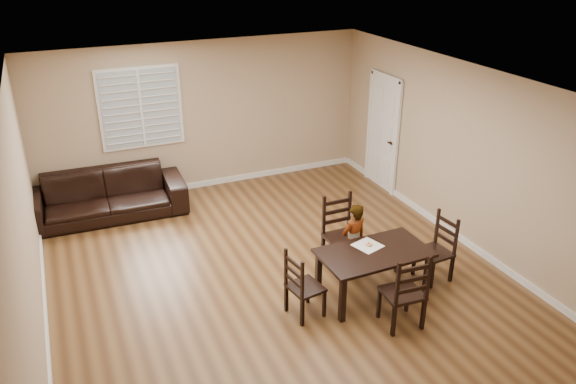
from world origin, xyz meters
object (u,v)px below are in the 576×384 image
object	(u,v)px
child	(353,241)
donut	(369,244)
chair_left	(298,289)
chair_right	(441,249)
sofa	(106,195)
chair_near	(338,232)
chair_far	(408,297)
dining_table	(374,257)

from	to	relation	value
child	donut	size ratio (longest dim) A/B	11.90
chair_left	chair_right	xyz separation A→B (m)	(2.17, 0.06, 0.02)
chair_right	sofa	xyz separation A→B (m)	(-3.96, 3.73, -0.05)
chair_near	donut	xyz separation A→B (m)	(0.03, -0.76, 0.21)
chair_far	chair_left	world-z (taller)	chair_far
chair_far	sofa	xyz separation A→B (m)	(-2.88, 4.52, -0.08)
dining_table	chair_left	bearing A→B (deg)	-179.12
dining_table	chair_near	xyz separation A→B (m)	(-0.01, 0.92, -0.10)
chair_near	sofa	xyz separation A→B (m)	(-2.86, 2.83, -0.10)
sofa	chair_far	bearing A→B (deg)	-55.51
chair_left	chair_right	world-z (taller)	chair_right
sofa	dining_table	bearing A→B (deg)	-50.52
dining_table	chair_right	xyz separation A→B (m)	(1.09, 0.02, -0.14)
chair_far	child	xyz separation A→B (m)	(-0.01, 1.28, 0.09)
sofa	chair_right	bearing A→B (deg)	-41.25
chair_left	child	xyz separation A→B (m)	(1.07, 0.55, 0.14)
chair_far	sofa	world-z (taller)	chair_far
chair_left	chair_near	bearing A→B (deg)	-57.71
chair_left	donut	bearing A→B (deg)	-89.61
chair_left	child	world-z (taller)	child
chair_far	chair_near	bearing A→B (deg)	-85.18
chair_far	donut	size ratio (longest dim) A/B	11.00
child	sofa	distance (m)	4.33
chair_right	donut	xyz separation A→B (m)	(-1.07, 0.13, 0.26)
chair_far	chair_left	xyz separation A→B (m)	(-1.08, 0.73, -0.05)
chair_near	chair_left	xyz separation A→B (m)	(-1.07, -0.96, -0.07)
sofa	chair_left	bearing A→B (deg)	-62.61
sofa	child	bearing A→B (deg)	-46.48
chair_near	chair_right	world-z (taller)	chair_near
chair_near	sofa	world-z (taller)	chair_near
chair_right	sofa	world-z (taller)	chair_right
chair_far	child	world-z (taller)	child
child	chair_left	bearing A→B (deg)	16.55
donut	sofa	world-z (taller)	sofa
chair_right	chair_left	bearing A→B (deg)	-93.29
chair_near	donut	bearing A→B (deg)	-88.50
chair_far	chair_left	bearing A→B (deg)	-29.86
chair_far	chair_right	distance (m)	1.34
chair_far	child	bearing A→B (deg)	-85.29
dining_table	child	bearing A→B (deg)	90.00
chair_near	chair_left	world-z (taller)	chair_near
chair_near	donut	distance (m)	0.79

